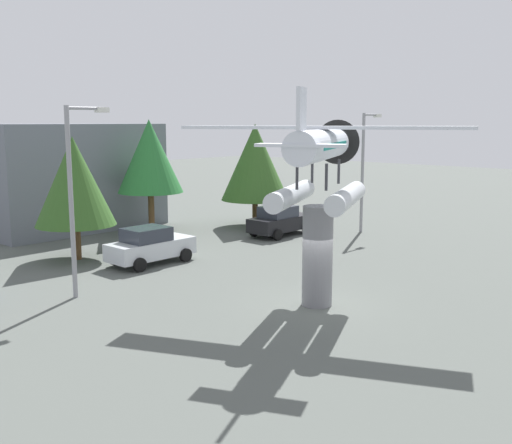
{
  "coord_description": "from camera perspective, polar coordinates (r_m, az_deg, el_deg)",
  "views": [
    {
      "loc": [
        -17.23,
        -12.65,
        6.62
      ],
      "look_at": [
        0.0,
        3.0,
        2.74
      ],
      "focal_mm": 42.32,
      "sensor_mm": 36.0,
      "label": 1
    }
  ],
  "objects": [
    {
      "name": "car_mid_silver",
      "position": [
        28.73,
        -10.0,
        -2.2
      ],
      "size": [
        4.2,
        2.02,
        1.76
      ],
      "color": "silver",
      "rests_on": "ground"
    },
    {
      "name": "display_pedestal",
      "position": [
        21.9,
        5.83,
        -3.22
      ],
      "size": [
        1.1,
        1.1,
        3.65
      ],
      "primitive_type": "cylinder",
      "color": "slate",
      "rests_on": "ground"
    },
    {
      "name": "storefront_building",
      "position": [
        40.09,
        -17.87,
        4.18
      ],
      "size": [
        10.7,
        7.68,
        6.49
      ],
      "primitive_type": "cube",
      "color": "slate",
      "rests_on": "ground"
    },
    {
      "name": "tree_far_east",
      "position": [
        38.22,
        -0.09,
        5.68
      ],
      "size": [
        4.31,
        4.31,
        6.5
      ],
      "color": "brown",
      "rests_on": "ground"
    },
    {
      "name": "floatplane_monument",
      "position": [
        21.54,
        6.06,
        5.96
      ],
      "size": [
        7.16,
        9.91,
        4.0
      ],
      "rotation": [
        0.0,
        0.0,
        0.43
      ],
      "color": "silver",
      "rests_on": "display_pedestal"
    },
    {
      "name": "streetlight_primary",
      "position": [
        23.49,
        -16.7,
        3.23
      ],
      "size": [
        1.84,
        0.28,
        7.21
      ],
      "color": "gray",
      "rests_on": "ground"
    },
    {
      "name": "streetlight_secondary",
      "position": [
        36.85,
        10.23,
        5.53
      ],
      "size": [
        1.84,
        0.28,
        7.12
      ],
      "color": "gray",
      "rests_on": "ground"
    },
    {
      "name": "tree_center_back",
      "position": [
        36.04,
        -10.01,
        6.13
      ],
      "size": [
        3.84,
        3.84,
        6.76
      ],
      "color": "brown",
      "rests_on": "ground"
    },
    {
      "name": "ground_plane",
      "position": [
        22.37,
        5.75,
        -7.79
      ],
      "size": [
        140.0,
        140.0,
        0.0
      ],
      "primitive_type": "plane",
      "color": "#515651"
    },
    {
      "name": "car_far_black",
      "position": [
        35.42,
        2.28,
        0.14
      ],
      "size": [
        4.2,
        2.02,
        1.76
      ],
      "color": "black",
      "rests_on": "ground"
    },
    {
      "name": "tree_east",
      "position": [
        30.09,
        -16.8,
        3.7
      ],
      "size": [
        3.83,
        3.83,
        5.94
      ],
      "color": "brown",
      "rests_on": "ground"
    }
  ]
}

